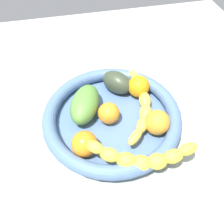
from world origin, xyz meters
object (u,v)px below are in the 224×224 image
object	(u,v)px
banana_draped_right	(142,105)
avocado_dark	(117,82)
orange_mid_left	(109,114)
orange_rear	(157,122)
mango_green	(85,104)
banana_draped_left	(141,158)
orange_mid_right	(139,86)
orange_front	(84,144)
fruit_bowl	(112,117)

from	to	relation	value
banana_draped_right	avocado_dark	world-z (taller)	avocado_dark
banana_draped_right	orange_mid_left	distance (cm)	9.19
orange_rear	mango_green	xyz separation A→B (cm)	(-9.66, -16.14, 0.11)
banana_draped_left	orange_mid_right	bearing A→B (deg)	164.65
orange_mid_left	mango_green	bearing A→B (deg)	-127.36
banana_draped_left	orange_mid_left	bearing A→B (deg)	-163.89
orange_front	orange_rear	bearing A→B (deg)	96.96
fruit_bowl	avocado_dark	world-z (taller)	avocado_dark
banana_draped_right	mango_green	bearing A→B (deg)	-100.94
orange_front	avocado_dark	size ratio (longest dim) A/B	0.67
banana_draped_right	avocado_dark	xyz separation A→B (cm)	(-9.29, -4.50, 0.55)
orange_mid_left	orange_rear	xyz separation A→B (cm)	(5.54, 10.75, 0.36)
banana_draped_right	orange_rear	bearing A→B (deg)	13.64
fruit_bowl	orange_mid_left	size ratio (longest dim) A/B	6.39
banana_draped_right	orange_front	bearing A→B (deg)	-61.04
fruit_bowl	orange_mid_right	distance (cm)	11.99
orange_mid_right	orange_rear	xyz separation A→B (cm)	(13.14, 0.74, 0.06)
orange_mid_right	avocado_dark	bearing A→B (deg)	-118.98
banana_draped_left	orange_mid_right	distance (cm)	22.47
fruit_bowl	banana_draped_left	world-z (taller)	banana_draped_left
orange_front	orange_mid_right	distance (cm)	23.12
fruit_bowl	orange_front	distance (cm)	11.52
banana_draped_right	avocado_dark	size ratio (longest dim) A/B	2.83
banana_draped_right	orange_rear	xyz separation A→B (cm)	(6.86, 1.66, 0.75)
banana_draped_left	mango_green	size ratio (longest dim) A/B	1.88
orange_front	orange_rear	xyz separation A→B (cm)	(-2.20, 18.03, 0.08)
banana_draped_right	orange_mid_right	bearing A→B (deg)	171.66
orange_mid_left	mango_green	xyz separation A→B (cm)	(-4.11, -5.39, 0.47)
mango_green	orange_mid_left	bearing A→B (deg)	52.64
avocado_dark	orange_mid_left	bearing A→B (deg)	-23.39
banana_draped_left	banana_draped_right	distance (cm)	16.21
mango_green	orange_front	bearing A→B (deg)	-9.07
fruit_bowl	avocado_dark	size ratio (longest dim) A/B	3.87
fruit_bowl	orange_mid_right	size ratio (longest dim) A/B	5.78
fruit_bowl	orange_rear	world-z (taller)	orange_rear
orange_rear	avocado_dark	size ratio (longest dim) A/B	0.68
fruit_bowl	banana_draped_left	size ratio (longest dim) A/B	1.44
orange_mid_right	fruit_bowl	bearing A→B (deg)	-50.92
fruit_bowl	orange_front	xyz separation A→B (cm)	(7.90, -8.13, 2.06)
orange_mid_left	mango_green	distance (cm)	6.80
banana_draped_left	orange_mid_left	distance (cm)	14.65
banana_draped_left	orange_mid_right	world-z (taller)	same
orange_front	mango_green	distance (cm)	12.01
orange_front	orange_rear	size ratio (longest dim) A/B	0.97
orange_rear	orange_front	bearing A→B (deg)	-83.04
fruit_bowl	orange_mid_left	xyz separation A→B (cm)	(0.16, -0.84, 1.78)
orange_mid_right	mango_green	distance (cm)	15.79
fruit_bowl	orange_mid_left	distance (cm)	1.98
orange_front	mango_green	size ratio (longest dim) A/B	0.47
banana_draped_left	orange_front	distance (cm)	12.99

